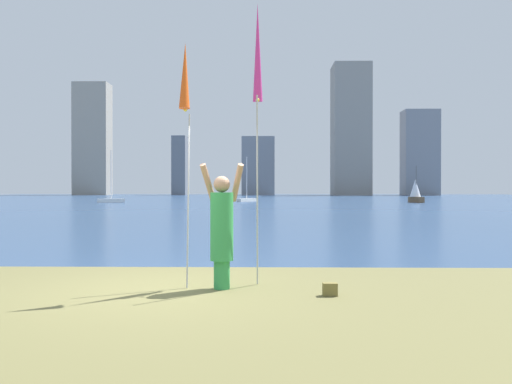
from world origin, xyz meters
TOP-DOWN VIEW (x-y plane):
  - ground at (0.00, 50.95)m, footprint 120.00×138.00m
  - person at (0.96, 0.01)m, footprint 0.70×0.52m
  - kite_flag_left at (0.43, -0.14)m, footprint 0.16×0.61m
  - kite_flag_right at (1.50, 0.60)m, footprint 0.16×0.80m
  - bag at (2.53, -0.48)m, footprint 0.21×0.13m
  - sailboat_0 at (-14.68, 46.14)m, footprint 2.71×1.83m
  - sailboat_1 at (17.48, 46.83)m, footprint 1.36×2.32m
  - sailboat_4 at (-0.51, 50.22)m, footprint 2.14×2.86m
  - skyline_tower_0 at (-37.01, 106.17)m, footprint 7.59×4.94m
  - skyline_tower_1 at (-17.53, 106.46)m, footprint 3.05×4.17m
  - skyline_tower_2 at (-0.01, 105.91)m, footprint 7.17×4.68m
  - skyline_tower_3 at (19.94, 103.19)m, footprint 7.84×7.73m
  - skyline_tower_4 at (34.52, 102.39)m, footprint 7.30×5.04m

SIDE VIEW (x-z plane):
  - ground at x=0.00m, z-range -0.12..0.00m
  - bag at x=2.53m, z-range 0.00..0.18m
  - sailboat_0 at x=-14.68m, z-range -2.44..3.10m
  - sailboat_4 at x=-0.51m, z-range -2.21..2.87m
  - person at x=0.96m, z-range -0.02..1.89m
  - sailboat_1 at x=17.48m, z-range -0.73..3.17m
  - kite_flag_left at x=0.43m, z-range 1.24..4.94m
  - kite_flag_right at x=1.50m, z-range 1.38..5.88m
  - skyline_tower_2 at x=-0.01m, z-range 0.00..12.84m
  - skyline_tower_1 at x=-17.53m, z-range 0.00..13.09m
  - skyline_tower_4 at x=34.52m, z-range 0.00..18.08m
  - skyline_tower_0 at x=-37.01m, z-range 0.00..24.87m
  - skyline_tower_3 at x=19.94m, z-range 0.00..27.97m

